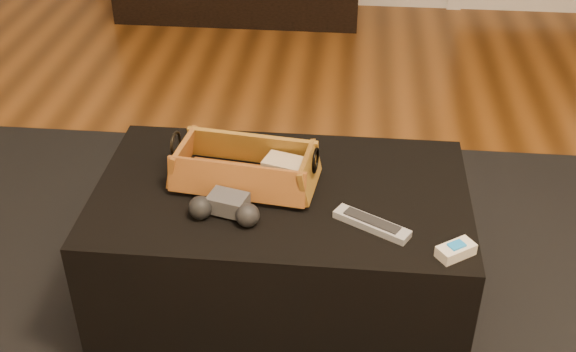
# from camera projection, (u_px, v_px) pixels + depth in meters

# --- Properties ---
(floor) EXTENTS (5.00, 5.50, 0.01)m
(floor) POSITION_uv_depth(u_px,v_px,m) (238.00, 345.00, 2.05)
(floor) COLOR brown
(floor) RESTS_ON ground
(area_rug) EXTENTS (2.60, 2.00, 0.01)m
(area_rug) POSITION_uv_depth(u_px,v_px,m) (280.00, 318.00, 2.12)
(area_rug) COLOR black
(area_rug) RESTS_ON floor
(ottoman) EXTENTS (1.00, 0.60, 0.42)m
(ottoman) POSITION_uv_depth(u_px,v_px,m) (282.00, 251.00, 2.04)
(ottoman) COLOR black
(ottoman) RESTS_ON area_rug
(tv_remote) EXTENTS (0.20, 0.05, 0.02)m
(tv_remote) POSITION_uv_depth(u_px,v_px,m) (237.00, 178.00, 1.93)
(tv_remote) COLOR black
(tv_remote) RESTS_ON wicker_basket
(cloth_bundle) EXTENTS (0.12, 0.10, 0.06)m
(cloth_bundle) POSITION_uv_depth(u_px,v_px,m) (284.00, 169.00, 1.93)
(cloth_bundle) COLOR tan
(cloth_bundle) RESTS_ON wicker_basket
(wicker_basket) EXTENTS (0.41, 0.25, 0.14)m
(wicker_basket) POSITION_uv_depth(u_px,v_px,m) (245.00, 169.00, 1.93)
(wicker_basket) COLOR #9A5422
(wicker_basket) RESTS_ON ottoman
(game_controller) EXTENTS (0.19, 0.12, 0.06)m
(game_controller) POSITION_uv_depth(u_px,v_px,m) (225.00, 208.00, 1.81)
(game_controller) COLOR #3C3D40
(game_controller) RESTS_ON ottoman
(silver_remote) EXTENTS (0.20, 0.14, 0.02)m
(silver_remote) POSITION_uv_depth(u_px,v_px,m) (372.00, 224.00, 1.79)
(silver_remote) COLOR #AEB0B6
(silver_remote) RESTS_ON ottoman
(cream_gadget) EXTENTS (0.10, 0.09, 0.03)m
(cream_gadget) POSITION_uv_depth(u_px,v_px,m) (456.00, 250.00, 1.70)
(cream_gadget) COLOR beige
(cream_gadget) RESTS_ON ottoman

